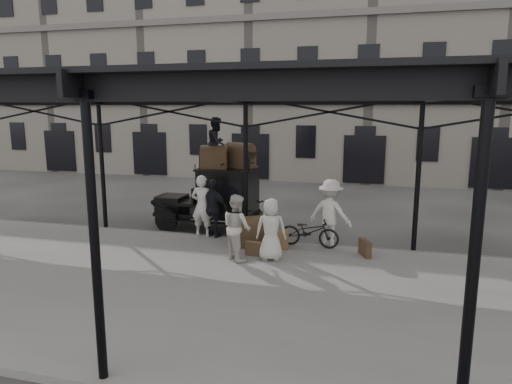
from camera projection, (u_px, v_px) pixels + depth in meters
ground at (226, 263)px, 12.47m from camera, size 120.00×120.00×0.00m
platform at (198, 287)px, 10.55m from camera, size 28.00×8.00×0.15m
canopy at (198, 88)px, 9.99m from camera, size 22.50×9.00×4.74m
building_frontage at (317, 61)px, 28.29m from camera, size 64.00×8.00×14.00m
taxi at (220, 196)px, 15.58m from camera, size 3.65×1.55×2.18m
porter_left at (202, 206)px, 14.32m from camera, size 0.74×0.51×1.96m
porter_midleft at (237, 227)px, 12.17m from camera, size 1.09×1.07×1.78m
porter_centre at (271, 229)px, 12.14m from camera, size 0.89×0.66×1.67m
porter_official at (213, 208)px, 14.23m from camera, size 1.16×0.71×1.84m
porter_right at (330, 213)px, 13.30m from camera, size 1.44×1.07×1.98m
bicycle at (309, 231)px, 13.33m from camera, size 1.78×0.74×0.92m
porter_roof at (217, 143)px, 15.16m from camera, size 0.68×0.85×1.69m
steamer_trunk_roof_near at (214, 159)px, 15.13m from camera, size 0.96×0.70×0.64m
steamer_trunk_roof_far at (240, 157)px, 15.36m from camera, size 1.10×0.89×0.70m
steamer_trunk_platform at (254, 233)px, 13.51m from camera, size 1.17×1.04×0.73m
wicker_hamper at (278, 240)px, 13.23m from camera, size 0.69×0.59×0.50m
suitcase_upright at (365, 248)px, 12.53m from camera, size 0.38×0.61×0.45m
suitcase_flat at (256, 249)px, 12.54m from camera, size 0.61×0.19×0.40m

